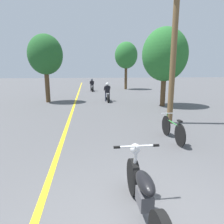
{
  "coord_description": "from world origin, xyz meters",
  "views": [
    {
      "loc": [
        -0.85,
        -2.42,
        2.3
      ],
      "look_at": [
        -0.0,
        4.2,
        0.9
      ],
      "focal_mm": 32.0,
      "sensor_mm": 36.0,
      "label": 1
    }
  ],
  "objects_px": {
    "motorcycle_foreground": "(144,194)",
    "motorcycle_rider_lead": "(107,94)",
    "roadside_tree_right_far": "(126,56)",
    "bicycle_parked": "(173,129)",
    "roadside_tree_right_near": "(165,55)",
    "motorcycle_rider_far": "(92,86)",
    "utility_pole": "(174,44)",
    "roadside_tree_left": "(45,55)"
  },
  "relations": [
    {
      "from": "utility_pole",
      "to": "roadside_tree_right_far",
      "type": "xyz_separation_m",
      "value": [
        1.18,
        16.07,
        0.65
      ]
    },
    {
      "from": "roadside_tree_right_near",
      "to": "motorcycle_foreground",
      "type": "bearing_deg",
      "value": -112.74
    },
    {
      "from": "roadside_tree_right_near",
      "to": "motorcycle_rider_far",
      "type": "distance_m",
      "value": 11.45
    },
    {
      "from": "roadside_tree_left",
      "to": "motorcycle_rider_lead",
      "type": "relative_size",
      "value": 2.41
    },
    {
      "from": "roadside_tree_right_near",
      "to": "roadside_tree_left",
      "type": "xyz_separation_m",
      "value": [
        -7.75,
        2.57,
        0.1
      ]
    },
    {
      "from": "utility_pole",
      "to": "motorcycle_rider_lead",
      "type": "relative_size",
      "value": 3.3
    },
    {
      "from": "utility_pole",
      "to": "roadside_tree_right_near",
      "type": "distance_m",
      "value": 4.45
    },
    {
      "from": "bicycle_parked",
      "to": "utility_pole",
      "type": "bearing_deg",
      "value": 69.15
    },
    {
      "from": "roadside_tree_left",
      "to": "utility_pole",
      "type": "bearing_deg",
      "value": -46.66
    },
    {
      "from": "roadside_tree_left",
      "to": "motorcycle_foreground",
      "type": "xyz_separation_m",
      "value": [
        3.65,
        -12.36,
        -2.91
      ]
    },
    {
      "from": "utility_pole",
      "to": "bicycle_parked",
      "type": "relative_size",
      "value": 3.63
    },
    {
      "from": "roadside_tree_right_near",
      "to": "motorcycle_rider_far",
      "type": "xyz_separation_m",
      "value": [
        -4.32,
        10.24,
        -2.72
      ]
    },
    {
      "from": "roadside_tree_right_far",
      "to": "roadside_tree_left",
      "type": "xyz_separation_m",
      "value": [
        -7.61,
        -9.25,
        -0.66
      ]
    },
    {
      "from": "roadside_tree_right_far",
      "to": "motorcycle_rider_lead",
      "type": "distance_m",
      "value": 10.51
    },
    {
      "from": "roadside_tree_right_near",
      "to": "roadside_tree_right_far",
      "type": "xyz_separation_m",
      "value": [
        -0.14,
        11.82,
        0.76
      ]
    },
    {
      "from": "motorcycle_rider_lead",
      "to": "motorcycle_rider_far",
      "type": "bearing_deg",
      "value": 96.79
    },
    {
      "from": "roadside_tree_right_near",
      "to": "motorcycle_rider_far",
      "type": "bearing_deg",
      "value": 112.86
    },
    {
      "from": "roadside_tree_right_near",
      "to": "motorcycle_rider_lead",
      "type": "relative_size",
      "value": 2.48
    },
    {
      "from": "roadside_tree_left",
      "to": "roadside_tree_right_near",
      "type": "bearing_deg",
      "value": -18.31
    },
    {
      "from": "utility_pole",
      "to": "roadside_tree_left",
      "type": "distance_m",
      "value": 9.37
    },
    {
      "from": "roadside_tree_right_far",
      "to": "bicycle_parked",
      "type": "height_order",
      "value": "roadside_tree_right_far"
    },
    {
      "from": "utility_pole",
      "to": "roadside_tree_left",
      "type": "xyz_separation_m",
      "value": [
        -6.43,
        6.82,
        -0.02
      ]
    },
    {
      "from": "roadside_tree_right_near",
      "to": "utility_pole",
      "type": "bearing_deg",
      "value": -107.25
    },
    {
      "from": "utility_pole",
      "to": "motorcycle_foreground",
      "type": "bearing_deg",
      "value": -116.69
    },
    {
      "from": "roadside_tree_right_far",
      "to": "roadside_tree_left",
      "type": "relative_size",
      "value": 1.17
    },
    {
      "from": "roadside_tree_right_near",
      "to": "motorcycle_foreground",
      "type": "relative_size",
      "value": 2.31
    },
    {
      "from": "motorcycle_foreground",
      "to": "bicycle_parked",
      "type": "relative_size",
      "value": 1.18
    },
    {
      "from": "utility_pole",
      "to": "roadside_tree_right_far",
      "type": "distance_m",
      "value": 16.13
    },
    {
      "from": "roadside_tree_right_near",
      "to": "motorcycle_foreground",
      "type": "xyz_separation_m",
      "value": [
        -4.11,
        -9.79,
        -2.81
      ]
    },
    {
      "from": "motorcycle_foreground",
      "to": "bicycle_parked",
      "type": "xyz_separation_m",
      "value": [
        1.97,
        3.41,
        -0.06
      ]
    },
    {
      "from": "roadside_tree_right_near",
      "to": "roadside_tree_right_far",
      "type": "relative_size",
      "value": 0.88
    },
    {
      "from": "motorcycle_foreground",
      "to": "bicycle_parked",
      "type": "bearing_deg",
      "value": 59.93
    },
    {
      "from": "utility_pole",
      "to": "motorcycle_rider_lead",
      "type": "xyz_separation_m",
      "value": [
        -2.07,
        6.7,
        -2.83
      ]
    },
    {
      "from": "utility_pole",
      "to": "roadside_tree_right_near",
      "type": "xyz_separation_m",
      "value": [
        1.32,
        4.25,
        -0.11
      ]
    },
    {
      "from": "utility_pole",
      "to": "roadside_tree_right_near",
      "type": "bearing_deg",
      "value": 72.75
    },
    {
      "from": "utility_pole",
      "to": "roadside_tree_left",
      "type": "relative_size",
      "value": 1.37
    },
    {
      "from": "motorcycle_rider_lead",
      "to": "motorcycle_foreground",
      "type": "bearing_deg",
      "value": -93.34
    },
    {
      "from": "roadside_tree_right_near",
      "to": "motorcycle_rider_far",
      "type": "height_order",
      "value": "roadside_tree_right_near"
    },
    {
      "from": "utility_pole",
      "to": "motorcycle_rider_lead",
      "type": "height_order",
      "value": "utility_pole"
    },
    {
      "from": "motorcycle_foreground",
      "to": "motorcycle_rider_lead",
      "type": "distance_m",
      "value": 12.27
    },
    {
      "from": "utility_pole",
      "to": "motorcycle_rider_lead",
      "type": "bearing_deg",
      "value": 107.17
    },
    {
      "from": "utility_pole",
      "to": "roadside_tree_right_near",
      "type": "height_order",
      "value": "utility_pole"
    }
  ]
}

